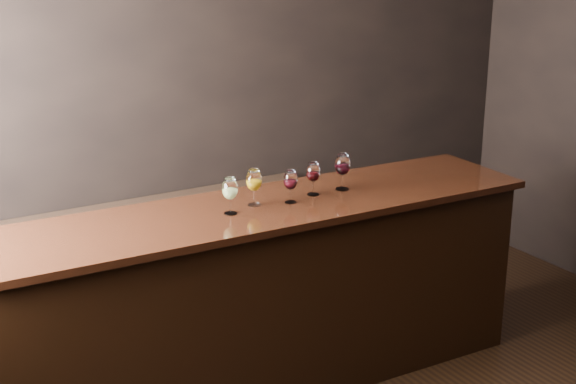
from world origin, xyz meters
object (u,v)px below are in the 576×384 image
glass_white (230,190)px  bar_counter (267,300)px  back_bar_shelf (150,267)px  glass_red_a (291,181)px  glass_red_b (313,173)px  glass_amber (254,181)px  glass_red_c (343,165)px

glass_white → bar_counter: bearing=7.3°
back_bar_shelf → glass_red_a: size_ratio=12.67×
glass_white → glass_red_b: 0.54m
back_bar_shelf → glass_amber: size_ratio=11.50×
glass_red_a → bar_counter: bearing=167.0°
back_bar_shelf → glass_white: 1.31m
glass_amber → glass_red_c: bearing=-0.9°
back_bar_shelf → glass_red_c: size_ratio=10.93×
glass_red_a → glass_red_b: (0.18, 0.05, 0.00)m
back_bar_shelf → glass_red_c: 1.51m
back_bar_shelf → glass_white: bearing=-85.7°
bar_counter → back_bar_shelf: 1.06m
glass_white → back_bar_shelf: bearing=94.3°
glass_red_c → glass_white: bearing=-176.1°
back_bar_shelf → glass_red_b: 1.40m
back_bar_shelf → glass_amber: (0.25, -0.98, 0.80)m
glass_red_a → glass_red_c: (0.37, 0.05, 0.02)m
glass_amber → glass_red_b: size_ratio=1.07×
bar_counter → glass_red_c: 0.86m
bar_counter → glass_red_c: size_ratio=14.12×
glass_white → glass_red_a: size_ratio=1.07×
back_bar_shelf → glass_white: size_ratio=11.83×
bar_counter → glass_white: bearing=-170.9°
back_bar_shelf → glass_white: (0.08, -1.04, 0.80)m
glass_red_a → back_bar_shelf: bearing=113.0°
glass_white → glass_amber: (0.17, 0.06, 0.00)m
back_bar_shelf → glass_amber: bearing=-75.7°
bar_counter → glass_white: glass_white is taller
glass_red_b → bar_counter: bearing=-175.8°
back_bar_shelf → glass_red_b: bearing=-57.8°
glass_white → glass_red_b: bearing=5.5°
bar_counter → glass_amber: size_ratio=14.85×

